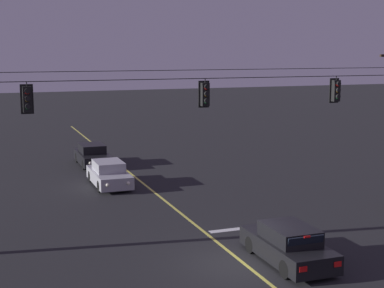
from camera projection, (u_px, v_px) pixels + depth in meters
ground_plane at (244, 263)px, 20.99m from camera, size 180.00×180.00×0.00m
lane_centre_stripe at (159, 196)px, 30.60m from camera, size 0.14×60.00×0.01m
stop_bar_paint at (246, 228)px, 25.13m from camera, size 3.40×0.36×0.01m
signal_span_assembly at (200, 135)px, 24.39m from camera, size 21.35×0.32×7.80m
traffic_light_leftmost at (27, 99)px, 21.75m from camera, size 0.48×0.41×1.22m
traffic_light_left_inner at (205, 94)px, 24.17m from camera, size 0.48×0.41×1.22m
traffic_light_centre at (336, 91)px, 26.33m from camera, size 0.48×0.41×1.22m
car_waiting_near_lane at (288, 245)px, 20.96m from camera, size 1.80×4.33×1.39m
car_oncoming_lead at (109, 174)px, 32.83m from camera, size 1.80×4.42×1.39m
car_oncoming_trailing at (93, 155)px, 38.72m from camera, size 1.80×4.42×1.39m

